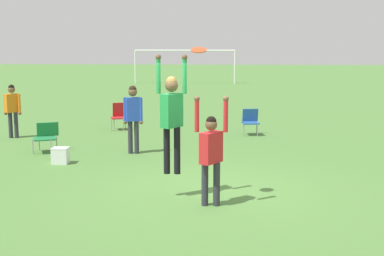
# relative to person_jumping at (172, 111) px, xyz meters

# --- Properties ---
(ground_plane) EXTENTS (120.00, 120.00, 0.00)m
(ground_plane) POSITION_rel_person_jumping_xyz_m (0.63, 0.38, -1.62)
(ground_plane) COLOR #4C7A38
(person_jumping) EXTENTS (0.58, 0.47, 2.20)m
(person_jumping) POSITION_rel_person_jumping_xyz_m (0.00, 0.00, 0.00)
(person_jumping) COLOR black
(person_jumping) RESTS_ON ground_plane
(person_defending) EXTENTS (0.60, 0.48, 1.95)m
(person_defending) POSITION_rel_person_jumping_xyz_m (0.74, -0.50, -0.60)
(person_defending) COLOR #2D2D38
(person_defending) RESTS_ON ground_plane
(frisbee) EXTENTS (0.27, 0.26, 0.11)m
(frisbee) POSITION_rel_person_jumping_xyz_m (0.51, -0.32, 1.11)
(frisbee) COLOR #E04C23
(camping_chair_0) EXTENTS (0.59, 0.64, 0.89)m
(camping_chair_0) POSITION_rel_person_jumping_xyz_m (-2.53, 7.69, -1.11)
(camping_chair_0) COLOR gray
(camping_chair_0) RESTS_ON ground_plane
(camping_chair_1) EXTENTS (0.56, 0.60, 0.81)m
(camping_chair_1) POSITION_rel_person_jumping_xyz_m (1.76, 6.93, -1.15)
(camping_chair_1) COLOR gray
(camping_chair_1) RESTS_ON ground_plane
(camping_chair_2) EXTENTS (0.73, 0.77, 0.77)m
(camping_chair_2) POSITION_rel_person_jumping_xyz_m (-3.73, 3.93, -1.18)
(camping_chair_2) COLOR gray
(camping_chair_2) RESTS_ON ground_plane
(person_spectator_near) EXTENTS (0.52, 0.33, 1.77)m
(person_spectator_near) POSITION_rel_person_jumping_xyz_m (-1.39, 3.87, -0.56)
(person_spectator_near) COLOR #2D2D38
(person_spectator_near) RESTS_ON ground_plane
(person_spectator_far) EXTENTS (0.54, 0.41, 1.62)m
(person_spectator_far) POSITION_rel_person_jumping_xyz_m (-5.41, 5.92, -0.66)
(person_spectator_far) COLOR #2D2D38
(person_spectator_far) RESTS_ON ground_plane
(cooler_box) EXTENTS (0.38, 0.32, 0.38)m
(cooler_box) POSITION_rel_person_jumping_xyz_m (-2.94, 2.60, -1.43)
(cooler_box) COLOR white
(cooler_box) RESTS_ON ground_plane
(soccer_goal) EXTENTS (7.10, 0.10, 2.35)m
(soccer_goal) POSITION_rel_person_jumping_xyz_m (-1.90, 27.87, 0.22)
(soccer_goal) COLOR white
(soccer_goal) RESTS_ON ground_plane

